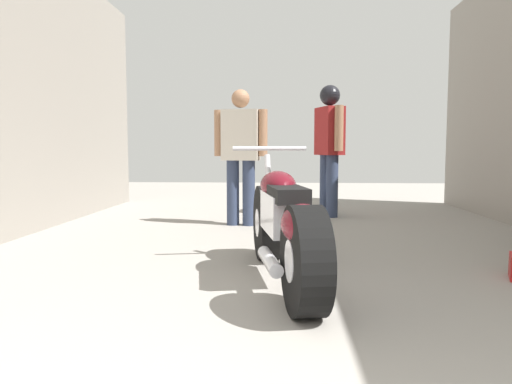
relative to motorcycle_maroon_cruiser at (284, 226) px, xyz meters
name	(u,v)px	position (x,y,z in m)	size (l,w,h in m)	color
ground_plane	(284,254)	(0.01, 0.91, -0.40)	(18.28, 18.28, 0.00)	gray
motorcycle_maroon_cruiser	(284,226)	(0.00, 0.00, 0.00)	(0.68, 2.00, 0.94)	black
mechanic_in_blue	(241,149)	(-0.51, 2.52, 0.52)	(0.65, 0.29, 1.62)	#2D3851
mechanic_with_helmet	(329,138)	(0.62, 3.37, 0.66)	(0.39, 0.69, 1.77)	#2D3851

